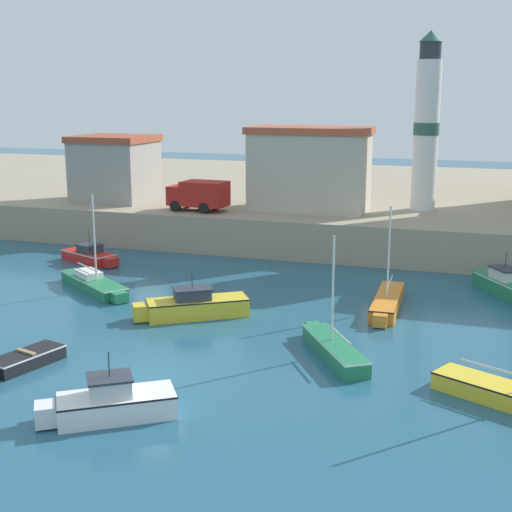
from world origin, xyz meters
The scene contains 14 objects.
ground_plane centered at (0.00, 0.00, 0.00)m, with size 200.00×200.00×0.00m, color #235670.
quay_seawall centered at (0.00, 41.32, 1.35)m, with size 120.00×40.00×2.69m, color gray.
sailboat_green_0 centered at (-8.84, 10.88, 0.41)m, with size 6.23×4.86×5.64m.
motorboat_white_2 centered at (0.49, -3.64, 0.58)m, with size 4.74×3.78×2.48m.
sailboat_green_3 centered at (6.69, 4.66, 0.41)m, with size 3.93×5.41×5.34m.
motorboat_yellow_5 centered at (-1.30, 7.99, 0.60)m, with size 5.60×4.27×2.46m.
motorboat_green_6 centered at (13.86, 17.28, 0.58)m, with size 3.75×5.08×2.45m.
sailboat_orange_7 centered at (7.93, 12.41, 0.41)m, with size 1.44×6.58×5.60m.
dinghy_black_8 centered at (-5.39, -0.54, 0.33)m, with size 2.11×3.90×0.68m.
motorboat_red_9 centered at (-12.65, 16.78, 0.48)m, with size 4.86×3.03×2.17m.
lighthouse centered at (8.00, 29.51, 8.90)m, with size 1.84×1.84×12.81m.
harbor_shed_mid_row centered at (-16.00, 26.66, 5.30)m, with size 5.92×5.63×5.18m.
harbor_shed_far_end centered at (0.00, 26.83, 5.76)m, with size 8.87×4.54×6.09m.
truck_on_quay centered at (-7.61, 23.84, 3.91)m, with size 4.44×2.42×2.20m.
Camera 1 is at (12.61, -24.18, 11.29)m, focal length 50.00 mm.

